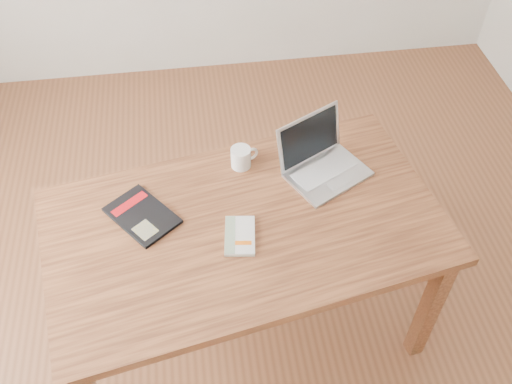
{
  "coord_description": "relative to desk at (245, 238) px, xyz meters",
  "views": [
    {
      "loc": [
        -0.17,
        -1.46,
        2.41
      ],
      "look_at": [
        0.03,
        -0.04,
        0.85
      ],
      "focal_mm": 40.0,
      "sensor_mm": 36.0,
      "label": 1
    }
  ],
  "objects": [
    {
      "name": "black_guidebook",
      "position": [
        -0.38,
        0.09,
        0.1
      ],
      "size": [
        0.31,
        0.32,
        0.01
      ],
      "rotation": [
        0.0,
        0.0,
        0.66
      ],
      "color": "black",
      "rests_on": "desk"
    },
    {
      "name": "desk",
      "position": [
        0.0,
        0.0,
        0.0
      ],
      "size": [
        1.62,
        1.11,
        0.75
      ],
      "rotation": [
        0.0,
        0.0,
        0.18
      ],
      "color": "brown",
      "rests_on": "ground"
    },
    {
      "name": "room",
      "position": [
        -0.05,
        0.1,
        0.69
      ],
      "size": [
        4.04,
        4.04,
        2.7
      ],
      "color": "brown",
      "rests_on": "ground"
    },
    {
      "name": "coffee_mug",
      "position": [
        0.03,
        0.31,
        0.14
      ],
      "size": [
        0.12,
        0.08,
        0.09
      ],
      "rotation": [
        0.0,
        0.0,
        0.32
      ],
      "color": "white",
      "rests_on": "desk"
    },
    {
      "name": "white_guidebook",
      "position": [
        -0.03,
        -0.06,
        0.1
      ],
      "size": [
        0.13,
        0.19,
        0.02
      ],
      "rotation": [
        0.0,
        0.0,
        -0.13
      ],
      "color": "silver",
      "rests_on": "desk"
    },
    {
      "name": "laptop",
      "position": [
        0.34,
        0.24,
        0.14
      ],
      "size": [
        0.4,
        0.38,
        0.22
      ],
      "rotation": [
        0.0,
        0.0,
        0.49
      ],
      "color": "silver",
      "rests_on": "desk"
    }
  ]
}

